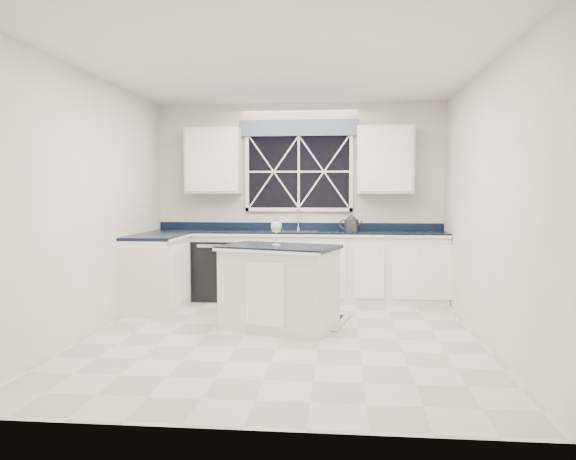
# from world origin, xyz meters

# --- Properties ---
(ground) EXTENTS (4.50, 4.50, 0.00)m
(ground) POSITION_xyz_m (0.00, 0.00, 0.00)
(ground) COLOR silver
(ground) RESTS_ON ground
(back_wall) EXTENTS (4.00, 0.10, 2.70)m
(back_wall) POSITION_xyz_m (0.00, 2.25, 1.35)
(back_wall) COLOR silver
(back_wall) RESTS_ON ground
(base_cabinets) EXTENTS (3.99, 1.60, 0.90)m
(base_cabinets) POSITION_xyz_m (-0.33, 1.78, 0.45)
(base_cabinets) COLOR white
(base_cabinets) RESTS_ON ground
(countertop) EXTENTS (3.98, 0.64, 0.04)m
(countertop) POSITION_xyz_m (0.00, 1.95, 0.92)
(countertop) COLOR black
(countertop) RESTS_ON base_cabinets
(dishwasher) EXTENTS (0.60, 0.58, 0.82)m
(dishwasher) POSITION_xyz_m (-1.10, 1.95, 0.41)
(dishwasher) COLOR black
(dishwasher) RESTS_ON ground
(window) EXTENTS (1.65, 0.09, 1.26)m
(window) POSITION_xyz_m (0.00, 2.20, 1.83)
(window) COLOR black
(window) RESTS_ON ground
(upper_cabinets) EXTENTS (3.10, 0.34, 0.90)m
(upper_cabinets) POSITION_xyz_m (0.00, 2.08, 1.90)
(upper_cabinets) COLOR white
(upper_cabinets) RESTS_ON ground
(faucet) EXTENTS (0.05, 0.20, 0.30)m
(faucet) POSITION_xyz_m (0.00, 2.14, 1.10)
(faucet) COLOR #B9B9BB
(faucet) RESTS_ON countertop
(island) EXTENTS (1.37, 1.07, 0.90)m
(island) POSITION_xyz_m (-0.06, 0.35, 0.45)
(island) COLOR white
(island) RESTS_ON ground
(rug) EXTENTS (1.47, 1.06, 0.02)m
(rug) POSITION_xyz_m (-0.02, 0.76, 0.01)
(rug) COLOR #A9A9A5
(rug) RESTS_ON ground
(kettle) EXTENTS (0.32, 0.23, 0.23)m
(kettle) POSITION_xyz_m (0.73, 2.00, 1.05)
(kettle) COLOR #313234
(kettle) RESTS_ON countertop
(wine_glass) EXTENTS (0.12, 0.12, 0.28)m
(wine_glass) POSITION_xyz_m (-0.10, 0.38, 1.09)
(wine_glass) COLOR silver
(wine_glass) RESTS_ON island
(soap_bottle) EXTENTS (0.12, 0.12, 0.20)m
(soap_bottle) POSITION_xyz_m (0.74, 2.15, 1.04)
(soap_bottle) COLOR silver
(soap_bottle) RESTS_ON countertop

